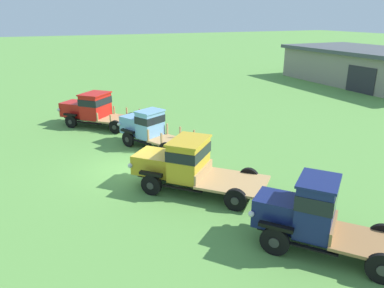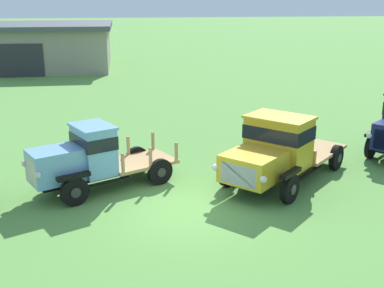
# 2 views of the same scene
# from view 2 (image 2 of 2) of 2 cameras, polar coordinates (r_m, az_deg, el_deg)

# --- Properties ---
(ground_plane) EXTENTS (240.00, 240.00, 0.00)m
(ground_plane) POSITION_cam_2_polar(r_m,az_deg,el_deg) (13.73, -0.47, -7.57)
(ground_plane) COLOR #5B9342
(vintage_truck_second_in_line) EXTENTS (4.74, 3.35, 2.06)m
(vintage_truck_second_in_line) POSITION_cam_2_polar(r_m,az_deg,el_deg) (14.81, -12.24, -1.60)
(vintage_truck_second_in_line) COLOR black
(vintage_truck_second_in_line) RESTS_ON ground
(vintage_truck_midrow_center) EXTENTS (5.36, 5.31, 2.19)m
(vintage_truck_midrow_center) POSITION_cam_2_polar(r_m,az_deg,el_deg) (15.25, 9.86, -0.69)
(vintage_truck_midrow_center) COLOR black
(vintage_truck_midrow_center) RESTS_ON ground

